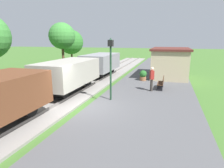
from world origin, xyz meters
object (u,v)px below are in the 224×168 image
object	(u,v)px
freight_train	(69,75)
bench_near_hut	(161,83)
potted_planter	(143,75)
tree_field_left	(71,42)
station_hut	(170,62)
tree_trackside_far	(62,36)
person_waiting	(152,78)
lamp_post_near	(111,58)

from	to	relation	value
freight_train	bench_near_hut	world-z (taller)	freight_train
bench_near_hut	potted_planter	distance (m)	3.15
freight_train	tree_field_left	size ratio (longest dim) A/B	3.67
freight_train	station_hut	world-z (taller)	station_hut
tree_trackside_far	potted_planter	bearing A→B (deg)	-13.96
station_hut	bench_near_hut	distance (m)	5.48
person_waiting	tree_field_left	distance (m)	18.71
tree_trackside_far	bench_near_hut	bearing A→B (deg)	-24.01
freight_train	potted_planter	world-z (taller)	freight_train
potted_planter	tree_trackside_far	xyz separation A→B (m)	(-9.44, 2.35, 3.48)
potted_planter	tree_field_left	distance (m)	15.78
person_waiting	lamp_post_near	xyz separation A→B (m)	(-2.15, -2.82, 1.62)
station_hut	bench_near_hut	bearing A→B (deg)	-95.18
potted_planter	lamp_post_near	size ratio (longest dim) A/B	0.25
bench_near_hut	tree_trackside_far	bearing A→B (deg)	155.99
station_hut	potted_planter	world-z (taller)	station_hut
bench_near_hut	lamp_post_near	size ratio (longest dim) A/B	0.41
tree_field_left	bench_near_hut	bearing A→B (deg)	-40.81
bench_near_hut	person_waiting	world-z (taller)	person_waiting
person_waiting	potted_planter	bearing A→B (deg)	-92.32
tree_field_left	lamp_post_near	bearing A→B (deg)	-54.41
person_waiting	tree_trackside_far	world-z (taller)	tree_trackside_far
station_hut	freight_train	bearing A→B (deg)	-131.26
lamp_post_near	tree_field_left	size ratio (longest dim) A/B	0.70
tree_trackside_far	tree_field_left	xyz separation A→B (m)	(-2.87, 7.15, -0.74)
lamp_post_near	tree_trackside_far	world-z (taller)	tree_trackside_far
station_hut	person_waiting	bearing A→B (deg)	-100.55
freight_train	person_waiting	size ratio (longest dim) A/B	11.35
tree_trackside_far	lamp_post_near	bearing A→B (deg)	-45.63
tree_trackside_far	tree_field_left	world-z (taller)	tree_trackside_far
potted_planter	tree_trackside_far	world-z (taller)	tree_trackside_far
tree_field_left	freight_train	bearing A→B (deg)	-61.94
freight_train	person_waiting	distance (m)	5.89
station_hut	tree_trackside_far	bearing A→B (deg)	-178.02
lamp_post_near	tree_trackside_far	bearing A→B (deg)	134.37
freight_train	station_hut	xyz separation A→B (m)	(6.80, 7.75, 0.26)
freight_train	potted_planter	size ratio (longest dim) A/B	21.18
person_waiting	station_hut	bearing A→B (deg)	-120.51
station_hut	tree_field_left	distance (m)	16.11
station_hut	tree_field_left	xyz separation A→B (m)	(-14.52, 6.74, 1.80)
potted_planter	tree_trackside_far	size ratio (longest dim) A/B	0.16
person_waiting	tree_trackside_far	xyz separation A→B (m)	(-10.51, 5.73, 3.02)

